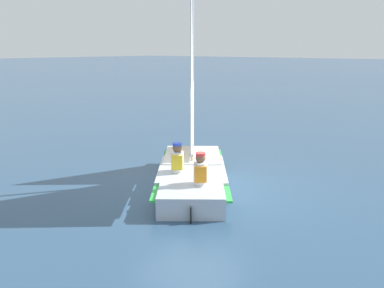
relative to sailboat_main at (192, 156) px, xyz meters
name	(u,v)px	position (x,y,z in m)	size (l,w,h in m)	color
ground_plane	(192,186)	(0.02, -0.03, -0.77)	(260.00, 260.00, 0.00)	#2D4C6B
sailboat_main	(192,156)	(0.00, 0.00, 0.00)	(3.65, 4.04, 5.90)	#B2BCCC
sailor_helm	(177,165)	(0.10, 0.42, -0.13)	(0.42, 0.43, 1.16)	black
sailor_crew	(200,177)	(-0.83, 0.75, -0.13)	(0.42, 0.43, 1.16)	black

